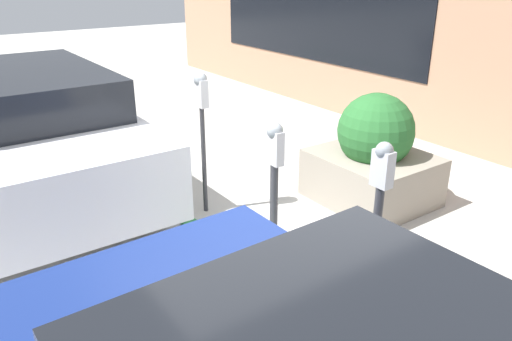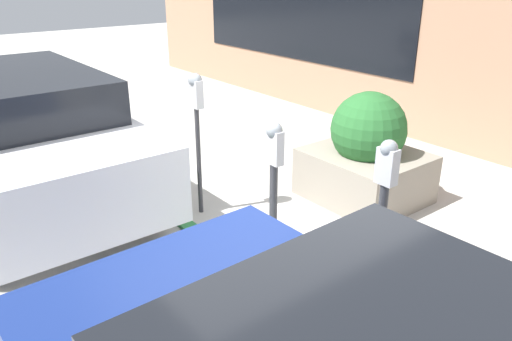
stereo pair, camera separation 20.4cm
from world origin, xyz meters
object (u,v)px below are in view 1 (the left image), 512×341
Objects in this scene: parking_meter_second at (274,171)px; parking_meter_middle at (202,110)px; parking_meter_nearest at (378,211)px; parked_car_middle at (30,128)px; planter_box at (373,158)px.

parking_meter_second is 0.85× the size of parking_meter_middle.
parked_car_middle is (4.08, 1.50, -0.15)m from parking_meter_nearest.
parking_meter_second is at bearing -152.88° from parked_car_middle.
parking_meter_nearest is 1.21m from parking_meter_second.
parking_meter_second is (1.21, 0.02, -0.08)m from parking_meter_nearest.
parking_meter_middle reaches higher than parking_meter_second.
parking_meter_second is 1.04× the size of planter_box.
parked_car_middle is at bearing 51.91° from planter_box.
parking_meter_nearest is at bearing -178.85° from parking_meter_second.
parking_meter_middle is 2.20m from parked_car_middle.
parking_meter_nearest is at bearing -159.91° from parked_car_middle.
parking_meter_second is at bearing 101.40° from planter_box.
planter_box is at bearing -78.60° from parking_meter_second.
parking_meter_nearest is 1.16× the size of planter_box.
parking_meter_nearest is at bearing 132.33° from planter_box.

